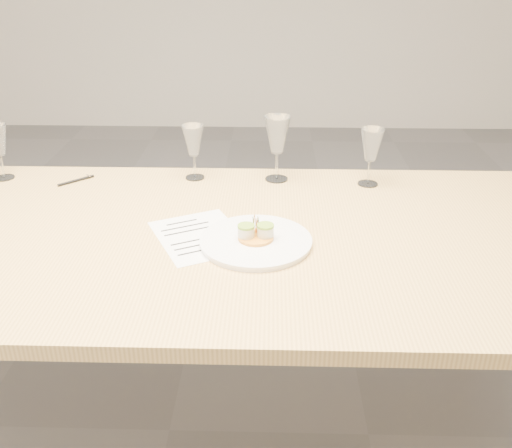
{
  "coord_description": "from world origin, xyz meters",
  "views": [
    {
      "loc": [
        0.33,
        -1.4,
        1.47
      ],
      "look_at": [
        0.29,
        -0.04,
        0.8
      ],
      "focal_mm": 40.0,
      "sensor_mm": 36.0,
      "label": 1
    }
  ],
  "objects_px": {
    "dinner_plate": "(256,240)",
    "ballpoint_pen": "(76,180)",
    "dining_table": "(153,253)",
    "wine_glass_2": "(277,136)",
    "wine_glass_3": "(371,146)",
    "wine_glass_1": "(193,142)",
    "recipe_sheet": "(200,236)"
  },
  "relations": [
    {
      "from": "dining_table",
      "to": "ballpoint_pen",
      "type": "height_order",
      "value": "ballpoint_pen"
    },
    {
      "from": "wine_glass_2",
      "to": "dinner_plate",
      "type": "bearing_deg",
      "value": -96.98
    },
    {
      "from": "wine_glass_1",
      "to": "dining_table",
      "type": "bearing_deg",
      "value": -100.07
    },
    {
      "from": "dining_table",
      "to": "ballpoint_pen",
      "type": "bearing_deg",
      "value": 131.82
    },
    {
      "from": "dinner_plate",
      "to": "wine_glass_1",
      "type": "height_order",
      "value": "wine_glass_1"
    },
    {
      "from": "wine_glass_1",
      "to": "wine_glass_3",
      "type": "relative_size",
      "value": 0.97
    },
    {
      "from": "dinner_plate",
      "to": "wine_glass_2",
      "type": "relative_size",
      "value": 1.38
    },
    {
      "from": "wine_glass_1",
      "to": "wine_glass_3",
      "type": "xyz_separation_m",
      "value": [
        0.58,
        -0.04,
        0.0
      ]
    },
    {
      "from": "dining_table",
      "to": "dinner_plate",
      "type": "height_order",
      "value": "dinner_plate"
    },
    {
      "from": "dining_table",
      "to": "wine_glass_3",
      "type": "height_order",
      "value": "wine_glass_3"
    },
    {
      "from": "ballpoint_pen",
      "to": "recipe_sheet",
      "type": "bearing_deg",
      "value": -83.21
    },
    {
      "from": "wine_glass_1",
      "to": "wine_glass_2",
      "type": "bearing_deg",
      "value": -1.07
    },
    {
      "from": "ballpoint_pen",
      "to": "dining_table",
      "type": "bearing_deg",
      "value": -91.79
    },
    {
      "from": "wine_glass_2",
      "to": "wine_glass_3",
      "type": "relative_size",
      "value": 1.15
    },
    {
      "from": "dinner_plate",
      "to": "wine_glass_3",
      "type": "bearing_deg",
      "value": 49.94
    },
    {
      "from": "ballpoint_pen",
      "to": "wine_glass_3",
      "type": "distance_m",
      "value": 0.98
    },
    {
      "from": "dining_table",
      "to": "wine_glass_3",
      "type": "relative_size",
      "value": 12.64
    },
    {
      "from": "ballpoint_pen",
      "to": "wine_glass_1",
      "type": "bearing_deg",
      "value": -37.13
    },
    {
      "from": "dinner_plate",
      "to": "wine_glass_2",
      "type": "distance_m",
      "value": 0.49
    },
    {
      "from": "wine_glass_2",
      "to": "wine_glass_3",
      "type": "height_order",
      "value": "wine_glass_2"
    },
    {
      "from": "wine_glass_3",
      "to": "wine_glass_2",
      "type": "bearing_deg",
      "value": 173.4
    },
    {
      "from": "wine_glass_1",
      "to": "wine_glass_3",
      "type": "height_order",
      "value": "wine_glass_3"
    },
    {
      "from": "dining_table",
      "to": "wine_glass_2",
      "type": "relative_size",
      "value": 11.02
    },
    {
      "from": "dinner_plate",
      "to": "ballpoint_pen",
      "type": "distance_m",
      "value": 0.75
    },
    {
      "from": "wine_glass_1",
      "to": "wine_glass_3",
      "type": "bearing_deg",
      "value": -3.96
    },
    {
      "from": "recipe_sheet",
      "to": "wine_glass_2",
      "type": "xyz_separation_m",
      "value": [
        0.21,
        0.42,
        0.15
      ]
    },
    {
      "from": "ballpoint_pen",
      "to": "wine_glass_2",
      "type": "xyz_separation_m",
      "value": [
        0.67,
        0.04,
        0.15
      ]
    },
    {
      "from": "ballpoint_pen",
      "to": "wine_glass_1",
      "type": "xyz_separation_m",
      "value": [
        0.39,
        0.04,
        0.12
      ]
    },
    {
      "from": "dining_table",
      "to": "recipe_sheet",
      "type": "bearing_deg",
      "value": -8.57
    },
    {
      "from": "wine_glass_2",
      "to": "dining_table",
      "type": "bearing_deg",
      "value": -131.14
    },
    {
      "from": "dinner_plate",
      "to": "recipe_sheet",
      "type": "distance_m",
      "value": 0.16
    },
    {
      "from": "recipe_sheet",
      "to": "ballpoint_pen",
      "type": "relative_size",
      "value": 3.52
    }
  ]
}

